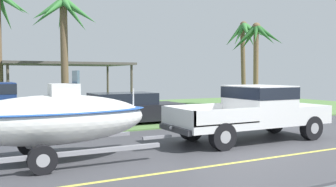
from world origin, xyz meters
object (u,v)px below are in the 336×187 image
carport_awning (66,65)px  palm_tree_mid (244,38)px  parked_sedan_near (127,109)px  palm_tree_near_right (64,23)px  pickup_truck_towing (258,109)px  boat_on_trailer (54,119)px  palm_tree_near_left (256,42)px

carport_awning → palm_tree_mid: palm_tree_mid is taller
parked_sedan_near → palm_tree_near_right: (-1.92, 3.29, 3.95)m
parked_sedan_near → pickup_truck_towing: bearing=-64.9°
parked_sedan_near → palm_tree_near_right: 5.49m
pickup_truck_towing → palm_tree_mid: palm_tree_mid is taller
boat_on_trailer → carport_awning: (3.11, 13.08, 1.67)m
parked_sedan_near → palm_tree_near_right: bearing=120.3°
carport_awning → palm_tree_near_right: (-0.98, -4.36, 1.89)m
pickup_truck_towing → parked_sedan_near: 6.01m
carport_awning → palm_tree_mid: (11.36, -2.73, 1.87)m
boat_on_trailer → palm_tree_near_left: 15.29m
palm_tree_near_right → palm_tree_mid: bearing=7.6°
pickup_truck_towing → carport_awning: carport_awning is taller
palm_tree_near_left → boat_on_trailer: bearing=-150.2°
boat_on_trailer → palm_tree_near_right: 9.66m
pickup_truck_towing → palm_tree_mid: size_ratio=0.99×
pickup_truck_towing → palm_tree_mid: (7.88, 10.36, 3.60)m
boat_on_trailer → pickup_truck_towing: bearing=0.0°
palm_tree_near_left → palm_tree_near_right: size_ratio=0.87×
parked_sedan_near → palm_tree_near_right: size_ratio=0.80×
pickup_truck_towing → boat_on_trailer: size_ratio=0.97×
palm_tree_near_right → parked_sedan_near: bearing=-59.7°
carport_awning → palm_tree_near_right: palm_tree_near_right is taller
palm_tree_near_right → palm_tree_mid: size_ratio=1.04×
boat_on_trailer → parked_sedan_near: (4.04, 5.43, -0.39)m
boat_on_trailer → carport_awning: size_ratio=0.82×
parked_sedan_near → palm_tree_near_left: palm_tree_near_left is taller
carport_awning → palm_tree_near_right: bearing=-102.7°
boat_on_trailer → carport_awning: bearing=76.6°
boat_on_trailer → palm_tree_near_left: size_ratio=1.14×
boat_on_trailer → palm_tree_mid: size_ratio=1.03×
carport_awning → palm_tree_near_left: (9.90, -5.64, 1.35)m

